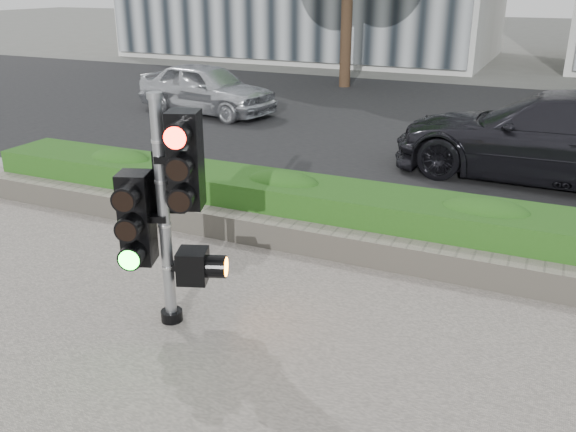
# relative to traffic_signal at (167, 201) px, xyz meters

# --- Properties ---
(ground) EXTENTS (120.00, 120.00, 0.00)m
(ground) POSITION_rel_traffic_signal_xyz_m (1.15, 0.21, -1.32)
(ground) COLOR #51514C
(ground) RESTS_ON ground
(road) EXTENTS (60.00, 13.00, 0.02)m
(road) POSITION_rel_traffic_signal_xyz_m (1.15, 10.21, -1.31)
(road) COLOR black
(road) RESTS_ON ground
(curb) EXTENTS (60.00, 0.25, 0.12)m
(curb) POSITION_rel_traffic_signal_xyz_m (1.15, 3.36, -1.26)
(curb) COLOR gray
(curb) RESTS_ON ground
(stone_wall) EXTENTS (12.00, 0.32, 0.34)m
(stone_wall) POSITION_rel_traffic_signal_xyz_m (1.15, 2.11, -1.12)
(stone_wall) COLOR gray
(stone_wall) RESTS_ON sidewalk
(hedge) EXTENTS (12.00, 1.00, 0.68)m
(hedge) POSITION_rel_traffic_signal_xyz_m (1.15, 2.76, -0.95)
(hedge) COLOR #397F27
(hedge) RESTS_ON sidewalk
(traffic_signal) EXTENTS (0.85, 0.74, 2.33)m
(traffic_signal) POSITION_rel_traffic_signal_xyz_m (0.00, 0.00, 0.00)
(traffic_signal) COLOR black
(traffic_signal) RESTS_ON sidewalk
(car_silver) EXTENTS (4.03, 2.15, 1.30)m
(car_silver) POSITION_rel_traffic_signal_xyz_m (-5.18, 9.11, -0.64)
(car_silver) COLOR silver
(car_silver) RESTS_ON road
(car_dark) EXTENTS (5.46, 2.55, 1.54)m
(car_dark) POSITION_rel_traffic_signal_xyz_m (3.22, 6.66, -0.52)
(car_dark) COLOR black
(car_dark) RESTS_ON road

